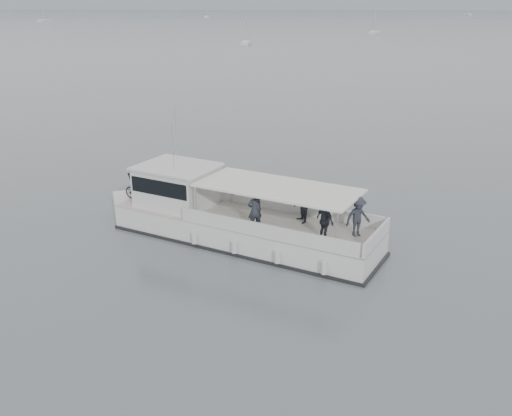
{
  "coord_description": "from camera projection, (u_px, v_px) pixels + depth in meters",
  "views": [
    {
      "loc": [
        7.35,
        -25.33,
        10.29
      ],
      "look_at": [
        5.45,
        -1.86,
        1.6
      ],
      "focal_mm": 40.0,
      "sensor_mm": 36.0,
      "label": 1
    }
  ],
  "objects": [
    {
      "name": "moored_fleet",
      "position": [
        148.0,
        23.0,
        239.38
      ],
      "size": [
        422.29,
        339.92,
        10.37
      ],
      "color": "silver",
      "rests_on": "ground"
    },
    {
      "name": "tour_boat",
      "position": [
        222.0,
        217.0,
        25.91
      ],
      "size": [
        13.36,
        8.13,
        5.82
      ],
      "rotation": [
        0.0,
        0.0,
        -0.42
      ],
      "color": "silver",
      "rests_on": "ground"
    },
    {
      "name": "ground",
      "position": [
        148.0,
        222.0,
        27.81
      ],
      "size": [
        1400.0,
        1400.0,
        0.0
      ],
      "primitive_type": "plane",
      "color": "#535C62",
      "rests_on": "ground"
    }
  ]
}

